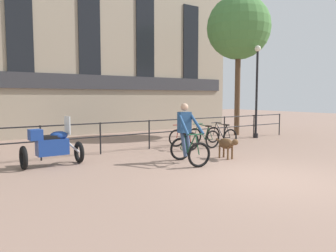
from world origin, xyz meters
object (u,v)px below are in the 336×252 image
cyclist_with_bike (187,136)px  parked_bicycle_near_lamp (183,139)px  dog (227,144)px  parked_motorcycle (52,146)px  street_lamp (257,86)px  parked_bicycle_mid_right (221,135)px  parked_bicycle_mid_left (203,137)px

cyclist_with_bike → parked_bicycle_near_lamp: cyclist_with_bike is taller
dog → parked_bicycle_near_lamp: parked_bicycle_near_lamp is taller
cyclist_with_bike → parked_motorcycle: (-3.31, 1.72, -0.20)m
dog → street_lamp: size_ratio=0.23×
parked_bicycle_mid_right → parked_bicycle_mid_left: bearing=5.4°
cyclist_with_bike → parked_bicycle_mid_left: size_ratio=1.51×
parked_motorcycle → parked_bicycle_mid_left: parked_motorcycle is taller
street_lamp → parked_bicycle_mid_left: bearing=-170.8°
dog → parked_motorcycle: (-4.67, 1.95, 0.11)m
parked_motorcycle → parked_bicycle_mid_left: (5.71, 0.33, -0.20)m
parked_motorcycle → parked_bicycle_mid_left: bearing=-86.8°
parked_bicycle_mid_left → parked_bicycle_near_lamp: bearing=1.3°
parked_bicycle_near_lamp → parked_bicycle_mid_left: same height
parked_bicycle_mid_right → cyclist_with_bike: bearing=36.9°
dog → street_lamp: bearing=31.9°
cyclist_with_bike → dog: bearing=0.3°
parked_bicycle_near_lamp → street_lamp: street_lamp is taller
street_lamp → parked_motorcycle: bearing=-174.3°
cyclist_with_bike → parked_bicycle_mid_left: (2.40, 2.05, -0.41)m
cyclist_with_bike → dog: (1.36, -0.24, -0.31)m
cyclist_with_bike → dog: cyclist_with_bike is taller
street_lamp → parked_bicycle_mid_right: bearing=-167.6°
dog → parked_motorcycle: parked_motorcycle is taller
parked_motorcycle → parked_bicycle_mid_right: 6.67m
parked_bicycle_near_lamp → parked_bicycle_mid_left: bearing=-171.3°
parked_motorcycle → street_lamp: size_ratio=0.38×
dog → parked_motorcycle: bearing=157.8°
parked_bicycle_near_lamp → street_lamp: bearing=-164.0°
cyclist_with_bike → parked_bicycle_mid_right: cyclist_with_bike is taller
parked_motorcycle → parked_bicycle_near_lamp: (4.76, 0.33, -0.20)m
parked_bicycle_mid_left → cyclist_with_bike: bearing=41.8°
parked_bicycle_mid_left → parked_bicycle_mid_right: same height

